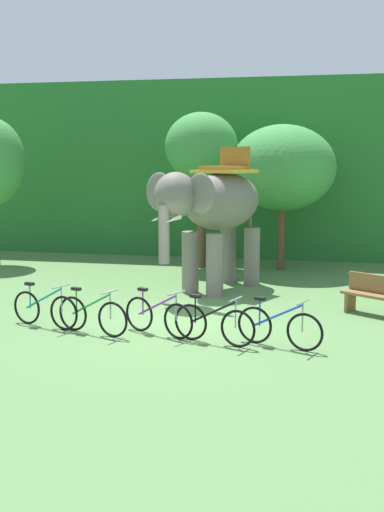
{
  "coord_description": "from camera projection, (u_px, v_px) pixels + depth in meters",
  "views": [
    {
      "loc": [
        3.19,
        -13.02,
        3.46
      ],
      "look_at": [
        0.1,
        1.0,
        1.3
      ],
      "focal_mm": 45.51,
      "sensor_mm": 36.0,
      "label": 1
    }
  ],
  "objects": [
    {
      "name": "bike_green",
      "position": [
        92.0,
        315.0,
        12.87
      ],
      "size": [
        1.64,
        0.67,
        0.92
      ],
      "color": "black",
      "rests_on": "ground"
    },
    {
      "name": "foliage_hedge",
      "position": [
        252.0,
        168.0,
        25.09
      ],
      "size": [
        36.0,
        6.0,
        6.17
      ],
      "primitive_type": "cube",
      "color": "#28702D",
      "rests_on": "ground"
    },
    {
      "name": "elephant",
      "position": [
        215.0,
        208.0,
        16.84
      ],
      "size": [
        2.97,
        4.17,
        3.78
      ],
      "color": "slate",
      "rests_on": "ground"
    },
    {
      "name": "ground_plane",
      "position": [
        177.0,
        323.0,
        13.77
      ],
      "size": [
        80.0,
        80.0,
        0.0
      ],
      "primitive_type": "plane",
      "color": "#567F47"
    },
    {
      "name": "bike_blue",
      "position": [
        279.0,
        327.0,
        11.96
      ],
      "size": [
        1.64,
        0.7,
        0.92
      ],
      "color": "black",
      "rests_on": "ground"
    },
    {
      "name": "bike_teal",
      "position": [
        45.0,
        309.0,
        13.4
      ],
      "size": [
        1.65,
        0.65,
        0.92
      ],
      "color": "black",
      "rests_on": "ground"
    },
    {
      "name": "wooden_bench",
      "position": [
        375.0,
        294.0,
        14.42
      ],
      "size": [
        1.47,
        1.18,
        0.89
      ],
      "color": "brown",
      "rests_on": "ground"
    },
    {
      "name": "tree_center_right",
      "position": [
        201.0,
        148.0,
        20.37
      ],
      "size": [
        2.3,
        2.3,
        4.91
      ],
      "color": "brown",
      "rests_on": "ground"
    },
    {
      "name": "bike_black",
      "position": [
        214.0,
        324.0,
        12.2
      ],
      "size": [
        1.65,
        0.66,
        0.92
      ],
      "color": "black",
      "rests_on": "ground"
    },
    {
      "name": "bike_purple",
      "position": [
        158.0,
        316.0,
        12.79
      ],
      "size": [
        1.58,
        0.8,
        0.92
      ],
      "color": "black",
      "rests_on": "ground"
    },
    {
      "name": "tree_far_left",
      "position": [
        283.0,
        168.0,
        19.9
      ],
      "size": [
        3.26,
        3.26,
        4.5
      ],
      "color": "brown",
      "rests_on": "ground"
    }
  ]
}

